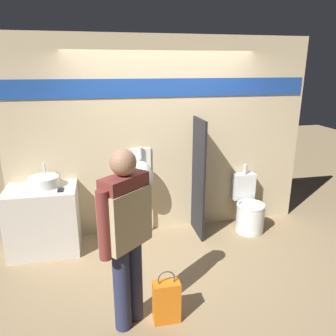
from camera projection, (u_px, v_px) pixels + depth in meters
The scene contains 10 objects.
ground_plane at pixel (171, 247), 4.37m from camera, with size 16.00×16.00×0.00m, color #997F5B.
display_wall at pixel (161, 137), 4.52m from camera, with size 4.17×0.07×2.70m.
sink_counter at pixel (44, 220), 4.18m from camera, with size 0.86×0.59×0.86m.
sink_basin at pixel (44, 182), 4.09m from camera, with size 0.37×0.37×0.27m.
cell_phone at pixel (61, 190), 3.99m from camera, with size 0.07×0.14×0.01m.
divider_near_counter at pixel (198, 179), 4.50m from camera, with size 0.03×0.53×1.65m.
urinal_near_counter at pixel (142, 179), 4.46m from camera, with size 0.30×0.30×1.26m.
toilet at pixel (249, 210), 4.76m from camera, with size 0.41×0.58×0.94m.
person_in_vest at pixel (126, 229), 2.80m from camera, with size 0.48×0.45×1.67m.
shopping_bag at pixel (166, 301), 3.05m from camera, with size 0.25×0.14×0.54m.
Camera 1 is at (-0.85, -3.76, 2.30)m, focal length 35.00 mm.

